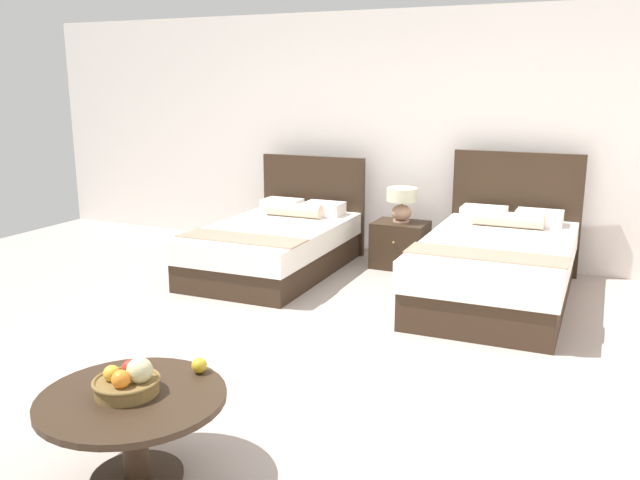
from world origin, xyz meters
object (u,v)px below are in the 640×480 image
object	(u,v)px
bed_near_window	(276,244)
loose_apple	(199,365)
fruit_bowl	(128,381)
nightstand	(400,245)
coffee_table	(133,415)
bed_near_corner	(497,265)
table_lamp	(402,201)

from	to	relation	value
bed_near_window	loose_apple	world-z (taller)	bed_near_window
bed_near_window	fruit_bowl	size ratio (longest dim) A/B	6.35
nightstand	coffee_table	bearing A→B (deg)	-89.61
bed_near_corner	nightstand	xyz separation A→B (m)	(-1.15, 0.69, -0.08)
bed_near_window	table_lamp	distance (m)	1.41
bed_near_window	bed_near_corner	xyz separation A→B (m)	(2.30, -0.00, 0.04)
nightstand	bed_near_window	bearing A→B (deg)	-149.04
nightstand	bed_near_corner	bearing A→B (deg)	-30.85
bed_near_corner	coffee_table	size ratio (longest dim) A/B	2.42
bed_near_corner	loose_apple	world-z (taller)	bed_near_corner
coffee_table	loose_apple	distance (m)	0.42
table_lamp	loose_apple	xyz separation A→B (m)	(0.18, -4.02, -0.22)
bed_near_window	nightstand	bearing A→B (deg)	30.96
table_lamp	fruit_bowl	xyz separation A→B (m)	(0.00, -4.38, -0.19)
bed_near_corner	table_lamp	distance (m)	1.41
nightstand	loose_apple	bearing A→B (deg)	-87.38
loose_apple	coffee_table	bearing A→B (deg)	-113.22
bed_near_corner	fruit_bowl	distance (m)	3.85
bed_near_corner	nightstand	world-z (taller)	bed_near_corner
table_lamp	fruit_bowl	distance (m)	4.38
loose_apple	bed_near_corner	bearing A→B (deg)	73.72
nightstand	table_lamp	distance (m)	0.47
coffee_table	bed_near_window	bearing A→B (deg)	107.68
bed_near_corner	table_lamp	bearing A→B (deg)	148.42
fruit_bowl	loose_apple	bearing A→B (deg)	62.88
fruit_bowl	loose_apple	size ratio (longest dim) A/B	4.01
bed_near_corner	loose_apple	distance (m)	3.46
coffee_table	table_lamp	bearing A→B (deg)	90.39
fruit_bowl	bed_near_window	bearing A→B (deg)	107.36
bed_near_corner	nightstand	size ratio (longest dim) A/B	3.99
table_lamp	coffee_table	size ratio (longest dim) A/B	0.39
coffee_table	loose_apple	size ratio (longest dim) A/B	11.21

